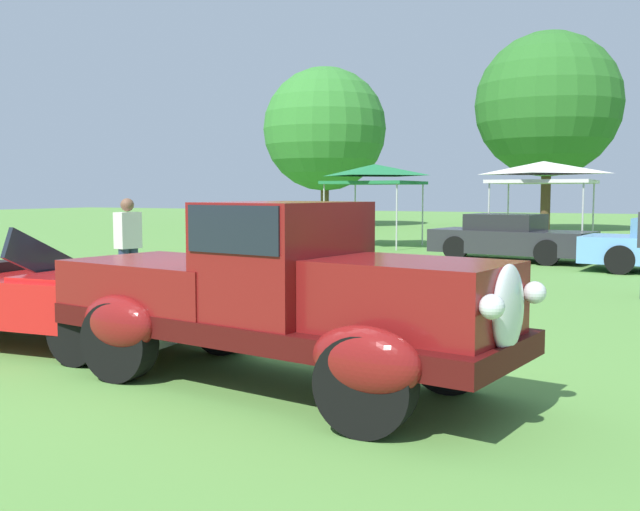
% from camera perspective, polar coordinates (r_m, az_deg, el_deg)
% --- Properties ---
extents(ground_plane, '(120.00, 120.00, 0.00)m').
position_cam_1_polar(ground_plane, '(7.23, -4.90, -9.38)').
color(ground_plane, '#568C3D').
extents(feature_pickup_truck, '(4.78, 2.34, 1.70)m').
position_cam_1_polar(feature_pickup_truck, '(6.71, -3.38, -2.91)').
color(feature_pickup_truck, '#400B0B').
rests_on(feature_pickup_truck, ground_plane).
extents(neighbor_convertible, '(4.64, 2.08, 1.40)m').
position_cam_1_polar(neighbor_convertible, '(9.34, -21.32, -2.82)').
color(neighbor_convertible, red).
rests_on(neighbor_convertible, ground_plane).
extents(show_car_yellow, '(4.56, 1.82, 1.22)m').
position_cam_1_polar(show_car_yellow, '(21.44, -4.10, 1.76)').
color(show_car_yellow, yellow).
rests_on(show_car_yellow, ground_plane).
extents(show_car_charcoal, '(4.29, 2.33, 1.22)m').
position_cam_1_polar(show_car_charcoal, '(19.80, 14.56, 1.35)').
color(show_car_charcoal, '#28282D').
rests_on(show_car_charcoal, ground_plane).
extents(spectator_by_row, '(0.32, 0.44, 1.69)m').
position_cam_1_polar(spectator_by_row, '(12.53, -14.72, 0.79)').
color(spectator_by_row, '#283351').
rests_on(spectator_by_row, ground_plane).
extents(canopy_tent_left_field, '(2.77, 2.77, 2.71)m').
position_cam_1_polar(canopy_tent_left_field, '(24.26, 4.28, 6.43)').
color(canopy_tent_left_field, '#B7B7BC').
rests_on(canopy_tent_left_field, ground_plane).
extents(canopy_tent_center_field, '(2.88, 2.88, 2.71)m').
position_cam_1_polar(canopy_tent_center_field, '(22.88, 17.01, 6.32)').
color(canopy_tent_center_field, '#B7B7BC').
rests_on(canopy_tent_center_field, ground_plane).
extents(treeline_far_left, '(6.47, 6.47, 8.34)m').
position_cam_1_polar(treeline_far_left, '(39.14, 0.38, 9.79)').
color(treeline_far_left, brown).
rests_on(treeline_far_left, ground_plane).
extents(treeline_mid_left, '(6.52, 6.52, 9.00)m').
position_cam_1_polar(treeline_mid_left, '(35.31, 17.34, 11.14)').
color(treeline_mid_left, '#47331E').
rests_on(treeline_mid_left, ground_plane).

